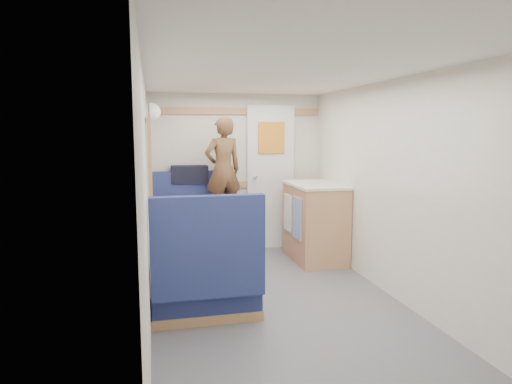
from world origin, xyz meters
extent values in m
plane|color=#515156|center=(0.00, 0.00, 0.00)|extent=(4.50, 4.50, 0.00)
plane|color=silver|center=(0.00, 0.00, 2.00)|extent=(4.50, 4.50, 0.00)
cube|color=silver|center=(0.00, 2.25, 1.00)|extent=(2.20, 0.02, 2.00)
cube|color=silver|center=(-1.10, 0.00, 1.00)|extent=(0.02, 4.50, 2.00)
cube|color=silver|center=(1.10, 0.00, 1.00)|extent=(0.02, 4.50, 2.00)
cube|color=#A66C4B|center=(0.00, 2.23, 0.85)|extent=(2.15, 0.02, 0.08)
cube|color=#A66C4B|center=(0.00, 2.23, 1.78)|extent=(2.15, 0.02, 0.08)
cube|color=gray|center=(-1.08, 1.00, 1.25)|extent=(0.04, 1.30, 0.72)
cube|color=white|center=(0.45, 2.22, 0.93)|extent=(0.62, 0.04, 1.86)
cube|color=orange|center=(0.45, 2.19, 1.45)|extent=(0.34, 0.03, 0.40)
cylinder|color=silver|center=(0.23, 2.17, 0.95)|extent=(0.04, 0.10, 0.04)
cube|color=white|center=(-0.65, 1.00, 0.70)|extent=(0.62, 0.92, 0.04)
cylinder|color=silver|center=(-0.65, 1.00, 0.35)|extent=(0.08, 0.08, 0.66)
cylinder|color=silver|center=(-0.65, 1.00, 0.01)|extent=(0.36, 0.36, 0.03)
cube|color=navy|center=(-0.65, 1.80, 0.23)|extent=(0.88, 0.50, 0.45)
cube|color=navy|center=(-0.65, 2.08, 0.65)|extent=(0.88, 0.10, 0.80)
cube|color=#A66C4B|center=(-0.65, 1.80, 0.04)|extent=(0.90, 0.52, 0.08)
cube|color=navy|center=(-0.65, 0.20, 0.23)|extent=(0.88, 0.50, 0.45)
cube|color=navy|center=(-0.65, -0.08, 0.65)|extent=(0.88, 0.10, 0.80)
cube|color=#A66C4B|center=(-0.65, 0.20, 0.04)|extent=(0.90, 0.52, 0.08)
cube|color=#A66C4B|center=(-0.65, 2.12, 0.88)|extent=(0.90, 0.14, 0.04)
sphere|color=white|center=(-1.04, 1.85, 1.75)|extent=(0.20, 0.20, 0.20)
cube|color=#A66C4B|center=(0.82, 1.55, 0.45)|extent=(0.54, 0.90, 0.90)
cube|color=silver|center=(0.82, 1.55, 0.91)|extent=(0.56, 0.92, 0.03)
cube|color=#5972B2|center=(0.54, 1.37, 0.55)|extent=(0.01, 0.30, 0.48)
cube|color=silver|center=(0.54, 1.73, 0.55)|extent=(0.01, 0.28, 0.44)
imported|color=brown|center=(-0.23, 1.88, 1.08)|extent=(0.52, 0.40, 1.25)
cube|color=black|center=(-0.61, 2.12, 1.01)|extent=(0.45, 0.23, 0.21)
cube|color=white|center=(-0.60, 0.75, 0.73)|extent=(0.27, 0.34, 0.02)
sphere|color=orange|center=(-0.46, 0.86, 0.78)|extent=(0.08, 0.08, 0.08)
cube|color=#E9CC86|center=(-0.56, 0.78, 0.75)|extent=(0.10, 0.08, 0.03)
cylinder|color=white|center=(-0.66, 0.97, 0.72)|extent=(0.06, 0.06, 0.01)
cylinder|color=white|center=(-0.66, 0.97, 0.78)|extent=(0.01, 0.01, 0.10)
sphere|color=#42070E|center=(-0.66, 0.97, 0.85)|extent=(0.08, 0.08, 0.08)
cylinder|color=white|center=(-0.77, 0.63, 0.78)|extent=(0.07, 0.07, 0.12)
cylinder|color=white|center=(-0.73, 1.38, 0.77)|extent=(0.06, 0.06, 0.10)
cylinder|color=white|center=(-0.53, 1.08, 0.78)|extent=(0.08, 0.08, 0.12)
cylinder|color=#954315|center=(-0.48, 1.23, 0.77)|extent=(0.06, 0.06, 0.09)
cylinder|color=black|center=(-0.58, 1.05, 0.77)|extent=(0.04, 0.04, 0.09)
cylinder|color=white|center=(-0.73, 0.97, 0.77)|extent=(0.04, 0.04, 0.09)
cube|color=olive|center=(-0.43, 1.38, 0.77)|extent=(0.19, 0.28, 0.11)
camera|label=1|loc=(-1.06, -3.49, 1.54)|focal=32.00mm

